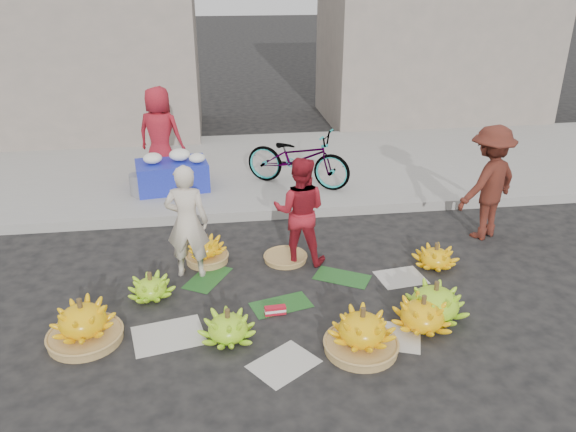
{
  "coord_description": "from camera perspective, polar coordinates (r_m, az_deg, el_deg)",
  "views": [
    {
      "loc": [
        -0.74,
        -5.41,
        3.42
      ],
      "look_at": [
        0.09,
        0.63,
        0.7
      ],
      "focal_mm": 35.0,
      "sensor_mm": 36.0,
      "label": 1
    }
  ],
  "objects": [
    {
      "name": "banana_bunch_2",
      "position": [
        5.54,
        7.5,
        -11.61
      ],
      "size": [
        0.71,
        0.71,
        0.48
      ],
      "rotation": [
        0.0,
        0.0,
        0.1
      ],
      "color": "olive",
      "rests_on": "ground"
    },
    {
      "name": "vendor_cream",
      "position": [
        6.64,
        -10.22,
        -0.59
      ],
      "size": [
        0.55,
        0.41,
        1.39
      ],
      "primitive_type": "imported",
      "rotation": [
        0.0,
        0.0,
        2.99
      ],
      "color": "beige",
      "rests_on": "ground"
    },
    {
      "name": "banana_bunch_7",
      "position": [
        7.13,
        -8.25,
        -3.51
      ],
      "size": [
        0.52,
        0.52,
        0.38
      ],
      "rotation": [
        0.0,
        0.0,
        -0.02
      ],
      "color": "olive",
      "rests_on": "ground"
    },
    {
      "name": "banana_bunch_4",
      "position": [
        6.17,
        14.69,
        -8.38
      ],
      "size": [
        0.75,
        0.75,
        0.43
      ],
      "rotation": [
        0.0,
        0.0,
        -0.06
      ],
      "color": "#7AC61C",
      "rests_on": "ground"
    },
    {
      "name": "curb",
      "position": [
        8.35,
        -2.07,
        0.39
      ],
      "size": [
        40.0,
        0.25,
        0.15
      ],
      "primitive_type": "cube",
      "color": "gray",
      "rests_on": "ground"
    },
    {
      "name": "incense_stack",
      "position": [
        6.09,
        -1.3,
        -9.55
      ],
      "size": [
        0.23,
        0.09,
        0.09
      ],
      "primitive_type": "cube",
      "rotation": [
        0.0,
        0.0,
        0.07
      ],
      "color": "red",
      "rests_on": "ground"
    },
    {
      "name": "newspaper_scatter",
      "position": [
        5.78,
        1.07,
        -12.16
      ],
      "size": [
        3.2,
        1.8,
        0.0
      ],
      "primitive_type": null,
      "color": "beige",
      "rests_on": "ground"
    },
    {
      "name": "banana_bunch_3",
      "position": [
        5.98,
        13.5,
        -9.64
      ],
      "size": [
        0.8,
        0.8,
        0.39
      ],
      "rotation": [
        0.0,
        0.0,
        -0.36
      ],
      "color": "yellow",
      "rests_on": "ground"
    },
    {
      "name": "building_left",
      "position": [
        13.1,
        -23.11,
        15.99
      ],
      "size": [
        6.0,
        3.0,
        4.0
      ],
      "primitive_type": "cube",
      "color": "gray",
      "rests_on": "sidewalk"
    },
    {
      "name": "ground",
      "position": [
        6.44,
        -0.03,
        -8.02
      ],
      "size": [
        80.0,
        80.0,
        0.0
      ],
      "primitive_type": "plane",
      "color": "black",
      "rests_on": "ground"
    },
    {
      "name": "sidewalk",
      "position": [
        10.3,
        -3.28,
        4.95
      ],
      "size": [
        40.0,
        4.0,
        0.12
      ],
      "primitive_type": "cube",
      "color": "gray",
      "rests_on": "ground"
    },
    {
      "name": "banana_bunch_1",
      "position": [
        5.7,
        -6.12,
        -11.09
      ],
      "size": [
        0.7,
        0.7,
        0.35
      ],
      "rotation": [
        0.0,
        0.0,
        -0.31
      ],
      "color": "#7AC61C",
      "rests_on": "ground"
    },
    {
      "name": "man_striped",
      "position": [
        7.95,
        19.7,
        3.19
      ],
      "size": [
        1.16,
        0.98,
        1.56
      ],
      "primitive_type": "imported",
      "rotation": [
        0.0,
        0.0,
        3.62
      ],
      "color": "maroon",
      "rests_on": "ground"
    },
    {
      "name": "building_right",
      "position": [
        14.15,
        14.82,
        19.56
      ],
      "size": [
        5.0,
        3.0,
        5.0
      ],
      "primitive_type": "cube",
      "color": "gray",
      "rests_on": "sidewalk"
    },
    {
      "name": "flower_table",
      "position": [
        9.2,
        -11.64,
        4.25
      ],
      "size": [
        1.2,
        0.85,
        0.64
      ],
      "rotation": [
        0.0,
        0.0,
        0.16
      ],
      "color": "#1922A3",
      "rests_on": "sidewalk"
    },
    {
      "name": "banana_bunch_6",
      "position": [
        6.52,
        -13.77,
        -7.01
      ],
      "size": [
        0.52,
        0.52,
        0.32
      ],
      "rotation": [
        0.0,
        0.0,
        0.07
      ],
      "color": "#7AC61C",
      "rests_on": "ground"
    },
    {
      "name": "basket_spare",
      "position": [
        7.15,
        -0.27,
        -4.28
      ],
      "size": [
        0.68,
        0.68,
        0.06
      ],
      "primitive_type": "cylinder",
      "rotation": [
        0.0,
        0.0,
        -0.36
      ],
      "color": "olive",
      "rests_on": "ground"
    },
    {
      "name": "grey_bucket",
      "position": [
        9.13,
        -14.87,
        3.13
      ],
      "size": [
        0.3,
        0.3,
        0.34
      ],
      "primitive_type": "cylinder",
      "color": "slate",
      "rests_on": "sidewalk"
    },
    {
      "name": "banana_bunch_0",
      "position": [
        5.96,
        -20.11,
        -10.16
      ],
      "size": [
        0.83,
        0.83,
        0.49
      ],
      "rotation": [
        0.0,
        0.0,
        0.36
      ],
      "color": "olive",
      "rests_on": "ground"
    },
    {
      "name": "vendor_red",
      "position": [
        6.85,
        1.2,
        0.52
      ],
      "size": [
        0.78,
        0.68,
        1.37
      ],
      "primitive_type": "imported",
      "rotation": [
        0.0,
        0.0,
        2.86
      ],
      "color": "#A71923",
      "rests_on": "ground"
    },
    {
      "name": "flower_vendor",
      "position": [
        9.5,
        -12.86,
        8.07
      ],
      "size": [
        0.89,
        0.73,
        1.57
      ],
      "primitive_type": "imported",
      "rotation": [
        0.0,
        0.0,
        2.79
      ],
      "color": "#A71923",
      "rests_on": "sidewalk"
    },
    {
      "name": "banana_leaves",
      "position": [
        6.6,
        -1.13,
        -7.14
      ],
      "size": [
        2.0,
        1.0,
        0.0
      ],
      "primitive_type": null,
      "color": "#194C1B",
      "rests_on": "ground"
    },
    {
      "name": "bicycle",
      "position": [
        9.12,
        1.02,
        5.92
      ],
      "size": [
        1.41,
        1.84,
        0.93
      ],
      "primitive_type": "imported",
      "rotation": [
        0.0,
        0.0,
        1.06
      ],
      "color": "gray",
      "rests_on": "sidewalk"
    },
    {
      "name": "banana_bunch_5",
      "position": [
        7.18,
        14.77,
        -4.02
      ],
      "size": [
        0.56,
        0.56,
        0.33
      ],
      "rotation": [
        0.0,
        0.0,
        -0.12
      ],
      "color": "yellow",
      "rests_on": "ground"
    }
  ]
}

